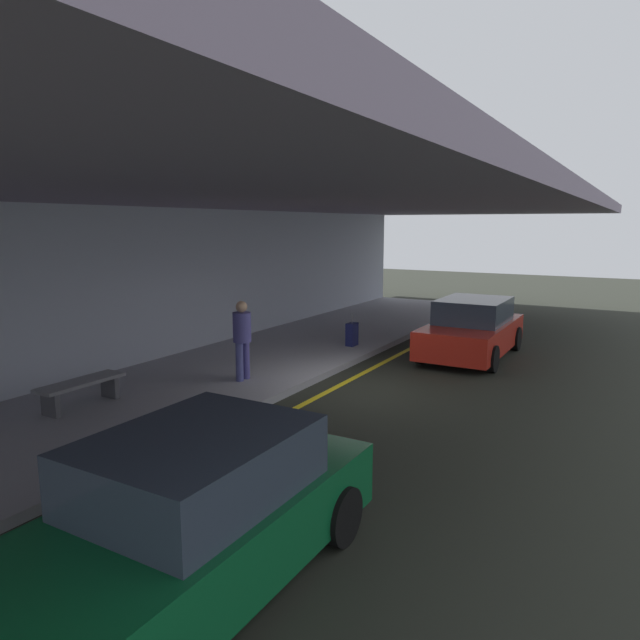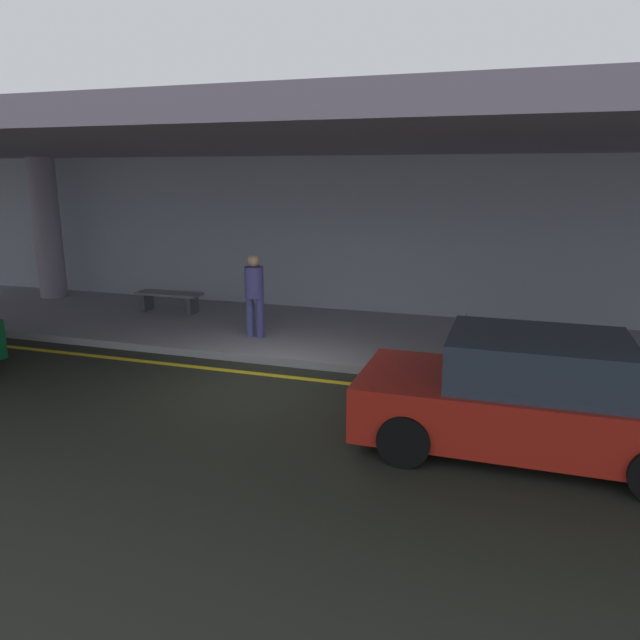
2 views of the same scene
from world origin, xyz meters
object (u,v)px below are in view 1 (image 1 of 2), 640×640
at_px(suitcase_upright_primary, 352,334).
at_px(traveler_with_luggage, 242,335).
at_px(bench_metal, 81,388).
at_px(car_dark_green, 194,516).
at_px(car_red, 472,329).

bearing_deg(suitcase_upright_primary, traveler_with_luggage, 173.63).
bearing_deg(traveler_with_luggage, bench_metal, -100.84).
relative_size(car_dark_green, car_red, 1.00).
height_order(car_red, traveler_with_luggage, traveler_with_luggage).
bearing_deg(car_red, bench_metal, -34.24).
distance_m(car_red, bench_metal, 9.41).
xyz_separation_m(traveler_with_luggage, bench_metal, (-2.87, 1.42, -0.61)).
bearing_deg(car_dark_green, suitcase_upright_primary, -158.44).
bearing_deg(car_red, traveler_with_luggage, -36.62).
distance_m(car_dark_green, bench_metal, 5.82).
height_order(traveler_with_luggage, suitcase_upright_primary, traveler_with_luggage).
relative_size(traveler_with_luggage, bench_metal, 1.05).
bearing_deg(bench_metal, car_red, -31.01).
bearing_deg(traveler_with_luggage, car_dark_green, -40.66).
xyz_separation_m(car_red, bench_metal, (-8.07, 4.85, -0.21)).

